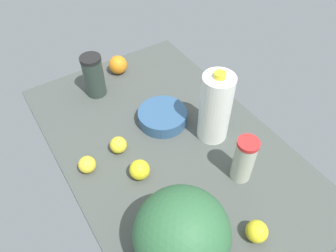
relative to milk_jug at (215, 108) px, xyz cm
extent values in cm
cube|color=#464B47|center=(4.70, 16.98, -15.45)|extent=(120.00, 76.00, 3.00)
cylinder|color=white|center=(0.00, 0.00, -0.12)|extent=(11.46, 11.46, 27.66)
cylinder|color=yellow|center=(0.00, 0.00, 14.61)|extent=(4.01, 4.01, 1.80)
cylinder|color=#315680|center=(16.07, 12.28, -11.41)|extent=(19.36, 19.36, 5.06)
cylinder|color=beige|center=(-20.56, 3.62, -5.69)|extent=(7.00, 7.00, 16.51)
cylinder|color=red|center=(-20.56, 3.62, 3.26)|extent=(7.21, 7.21, 1.40)
ellipsoid|color=#2F653B|center=(-31.51, 35.83, -1.94)|extent=(26.19, 26.19, 24.01)
cylinder|color=#2D3B33|center=(46.02, 27.26, -5.36)|extent=(8.45, 8.45, 17.18)
cylinder|color=black|center=(46.02, 27.26, 3.93)|extent=(8.71, 8.71, 1.40)
sphere|color=yellow|center=(9.87, 46.82, -10.88)|extent=(6.14, 6.14, 6.14)
sphere|color=yellow|center=(11.94, 33.78, -10.82)|extent=(6.25, 6.25, 6.25)
sphere|color=orange|center=(53.93, 12.72, -9.74)|extent=(8.42, 8.42, 8.42)
sphere|color=yellow|center=(-39.78, 14.52, -10.60)|extent=(6.70, 6.70, 6.70)
sphere|color=yellow|center=(-2.09, 32.76, -10.42)|extent=(7.05, 7.05, 7.05)
camera|label=1|loc=(-61.72, 59.51, 80.75)|focal=35.00mm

